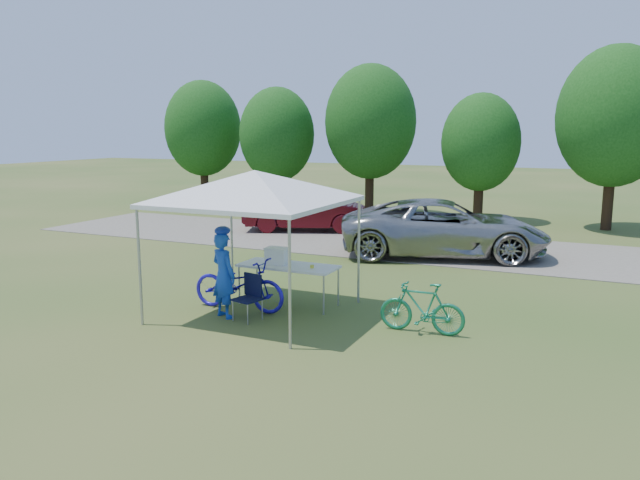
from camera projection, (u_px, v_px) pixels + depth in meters
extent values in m
plane|color=#2D5119|center=(257.00, 313.00, 11.95)|extent=(100.00, 100.00, 0.00)
cube|color=gray|center=(390.00, 244.00, 19.10)|extent=(24.00, 5.00, 0.02)
cylinder|color=#A5A5AA|center=(140.00, 268.00, 11.04)|extent=(0.05, 0.05, 2.10)
cylinder|color=#A5A5AA|center=(290.00, 285.00, 9.81)|extent=(0.05, 0.05, 2.10)
cylinder|color=#A5A5AA|center=(232.00, 241.00, 13.73)|extent=(0.05, 0.05, 2.10)
cylinder|color=#A5A5AA|center=(359.00, 252.00, 12.49)|extent=(0.05, 0.05, 2.10)
cube|color=white|center=(255.00, 202.00, 11.58)|extent=(3.15, 3.15, 0.08)
pyramid|color=white|center=(254.00, 170.00, 11.47)|extent=(4.53, 4.53, 0.55)
cylinder|color=#382314|center=(205.00, 185.00, 28.84)|extent=(0.36, 0.36, 1.89)
ellipsoid|color=#144711|center=(203.00, 128.00, 28.39)|extent=(3.46, 3.46, 4.32)
cylinder|color=#382314|center=(278.00, 190.00, 26.93)|extent=(0.36, 0.36, 1.75)
ellipsoid|color=#144711|center=(277.00, 135.00, 26.52)|extent=(3.20, 3.20, 4.00)
cylinder|color=#382314|center=(369.00, 189.00, 25.80)|extent=(0.36, 0.36, 2.03)
ellipsoid|color=#144711|center=(370.00, 122.00, 25.31)|extent=(3.71, 3.71, 4.64)
cylinder|color=#382314|center=(478.00, 200.00, 23.80)|extent=(0.36, 0.36, 1.61)
ellipsoid|color=#144711|center=(481.00, 142.00, 23.42)|extent=(2.94, 2.94, 3.68)
cylinder|color=#382314|center=(608.00, 200.00, 21.64)|extent=(0.36, 0.36, 2.10)
ellipsoid|color=#144711|center=(615.00, 116.00, 21.14)|extent=(3.84, 3.84, 4.80)
cube|color=white|center=(288.00, 266.00, 12.38)|extent=(1.98, 0.82, 0.04)
cylinder|color=#A5A5AA|center=(239.00, 285.00, 12.53)|extent=(0.04, 0.04, 0.77)
cylinder|color=#A5A5AA|center=(324.00, 295.00, 11.76)|extent=(0.04, 0.04, 0.77)
cylinder|color=#A5A5AA|center=(257.00, 278.00, 13.15)|extent=(0.04, 0.04, 0.77)
cylinder|color=#A5A5AA|center=(338.00, 287.00, 12.39)|extent=(0.04, 0.04, 0.77)
cube|color=black|center=(247.00, 299.00, 11.41)|extent=(0.51, 0.51, 0.04)
cube|color=black|center=(253.00, 285.00, 11.56)|extent=(0.42, 0.14, 0.43)
cylinder|color=#A5A5AA|center=(233.00, 312.00, 11.36)|extent=(0.02, 0.02, 0.38)
cylinder|color=#A5A5AA|center=(251.00, 314.00, 11.20)|extent=(0.02, 0.02, 0.38)
cylinder|color=#A5A5AA|center=(244.00, 307.00, 11.69)|extent=(0.02, 0.02, 0.38)
cylinder|color=#A5A5AA|center=(262.00, 309.00, 11.54)|extent=(0.02, 0.02, 0.38)
cube|color=white|center=(277.00, 257.00, 12.46)|extent=(0.44, 0.29, 0.29)
cube|color=white|center=(277.00, 249.00, 12.43)|extent=(0.46, 0.31, 0.04)
cylinder|color=yellow|center=(312.00, 267.00, 12.11)|extent=(0.08, 0.08, 0.06)
imported|color=#1643B9|center=(224.00, 275.00, 11.56)|extent=(0.69, 0.58, 1.61)
imported|color=#2215BE|center=(239.00, 284.00, 12.08)|extent=(1.97, 0.73, 1.02)
imported|color=#1B7B52|center=(422.00, 308.00, 10.70)|extent=(1.50, 0.48, 0.89)
imported|color=#9D9C98|center=(444.00, 228.00, 17.13)|extent=(6.11, 4.10, 1.56)
imported|color=#470B12|center=(307.00, 210.00, 21.45)|extent=(4.54, 2.98, 1.41)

